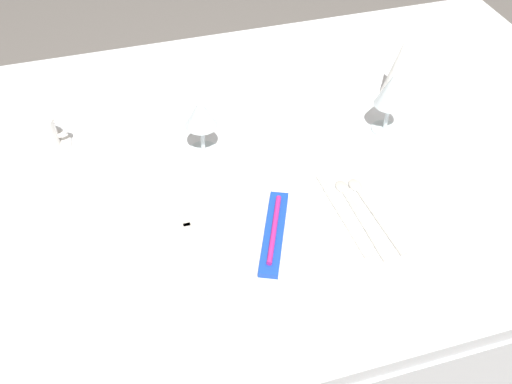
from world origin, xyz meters
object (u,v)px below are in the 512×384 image
at_px(dinner_knife, 344,216).
at_px(napkin_folded, 400,68).
at_px(dinner_plate, 274,238).
at_px(spoon_soup, 355,209).
at_px(fork_outer, 193,247).
at_px(toothbrush_package, 274,232).
at_px(spoon_dessert, 370,205).
at_px(coffee_cup_left, 40,133).
at_px(wine_glass_centre, 201,116).
at_px(wine_glass_left, 391,92).

height_order(dinner_knife, napkin_folded, napkin_folded).
height_order(dinner_plate, spoon_soup, dinner_plate).
bearing_deg(fork_outer, toothbrush_package, -9.95).
bearing_deg(dinner_knife, spoon_dessert, 10.96).
relative_size(coffee_cup_left, wine_glass_centre, 0.71).
height_order(wine_glass_left, napkin_folded, napkin_folded).
xyz_separation_m(dinner_knife, spoon_soup, (0.03, 0.01, -0.00)).
bearing_deg(wine_glass_centre, toothbrush_package, -76.79).
distance_m(fork_outer, dinner_knife, 0.31).
bearing_deg(spoon_dessert, spoon_soup, -179.91).
xyz_separation_m(spoon_dessert, coffee_cup_left, (-0.62, 0.38, 0.04)).
relative_size(toothbrush_package, spoon_soup, 0.90).
xyz_separation_m(dinner_plate, spoon_dessert, (0.22, 0.03, -0.01)).
distance_m(dinner_plate, spoon_dessert, 0.22).
height_order(spoon_dessert, wine_glass_left, wine_glass_left).
relative_size(fork_outer, wine_glass_centre, 1.50).
bearing_deg(dinner_knife, coffee_cup_left, 145.44).
bearing_deg(fork_outer, spoon_soup, 1.17).
xyz_separation_m(toothbrush_package, napkin_folded, (0.44, 0.38, 0.05)).
bearing_deg(fork_outer, wine_glass_left, 24.26).
relative_size(dinner_knife, wine_glass_centre, 1.67).
bearing_deg(dinner_knife, wine_glass_left, 49.46).
xyz_separation_m(toothbrush_package, wine_glass_centre, (-0.07, 0.30, 0.07)).
height_order(coffee_cup_left, wine_glass_centre, wine_glass_centre).
relative_size(dinner_plate, wine_glass_left, 1.68).
height_order(fork_outer, spoon_soup, spoon_soup).
xyz_separation_m(spoon_dessert, wine_glass_centre, (-0.28, 0.26, 0.10)).
bearing_deg(fork_outer, spoon_dessert, 1.08).
distance_m(fork_outer, wine_glass_left, 0.56).
xyz_separation_m(wine_glass_centre, napkin_folded, (0.51, 0.08, -0.02)).
xyz_separation_m(spoon_soup, wine_glass_left, (0.17, 0.22, 0.10)).
height_order(toothbrush_package, dinner_knife, toothbrush_package).
bearing_deg(spoon_soup, toothbrush_package, -169.58).
bearing_deg(coffee_cup_left, dinner_knife, -34.56).
xyz_separation_m(dinner_knife, spoon_dessert, (0.06, 0.01, -0.00)).
bearing_deg(napkin_folded, dinner_knife, -128.87).
bearing_deg(spoon_dessert, wine_glass_left, 58.10).
xyz_separation_m(dinner_plate, coffee_cup_left, (-0.41, 0.41, 0.04)).
relative_size(coffee_cup_left, napkin_folded, 0.63).
relative_size(spoon_dessert, wine_glass_centre, 1.58).
height_order(spoon_soup, spoon_dessert, same).
distance_m(fork_outer, coffee_cup_left, 0.46).
height_order(dinner_plate, coffee_cup_left, coffee_cup_left).
bearing_deg(wine_glass_left, coffee_cup_left, 168.52).
relative_size(toothbrush_package, wine_glass_left, 1.37).
height_order(toothbrush_package, spoon_dessert, toothbrush_package).
bearing_deg(dinner_plate, spoon_soup, 10.42).
height_order(toothbrush_package, fork_outer, toothbrush_package).
relative_size(coffee_cup_left, wine_glass_left, 0.66).
xyz_separation_m(fork_outer, wine_glass_centre, (0.08, 0.27, 0.10)).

